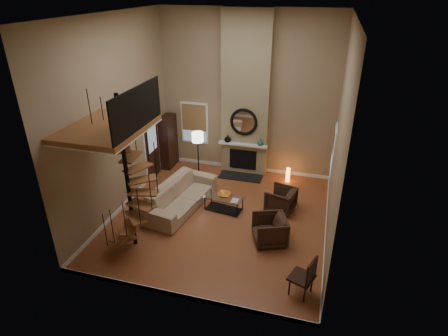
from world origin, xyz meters
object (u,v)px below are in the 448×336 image
(hutch, at_px, (168,142))
(armchair_near, at_px, (283,200))
(sofa, at_px, (181,195))
(armchair_far, at_px, (273,230))
(side_chair, at_px, (306,276))
(floor_lamp, at_px, (198,141))
(accent_lamp, at_px, (288,175))
(coffee_table, at_px, (224,202))

(hutch, bearing_deg, armchair_near, -23.50)
(sofa, xyz_separation_m, armchair_near, (3.01, 0.62, -0.04))
(armchair_far, bearing_deg, side_chair, 7.94)
(floor_lamp, distance_m, side_chair, 6.08)
(floor_lamp, relative_size, accent_lamp, 3.43)
(sofa, bearing_deg, side_chair, -114.50)
(armchair_far, bearing_deg, floor_lamp, -154.56)
(floor_lamp, bearing_deg, side_chair, -48.43)
(armchair_far, distance_m, side_chair, 1.97)
(hutch, relative_size, armchair_far, 2.27)
(sofa, relative_size, floor_lamp, 1.64)
(sofa, bearing_deg, accent_lamp, -40.24)
(armchair_near, bearing_deg, accent_lamp, -163.42)
(armchair_near, height_order, floor_lamp, floor_lamp)
(coffee_table, bearing_deg, accent_lamp, 54.93)
(armchair_far, bearing_deg, armchair_near, 155.85)
(hutch, relative_size, accent_lamp, 3.85)
(sofa, height_order, armchair_far, sofa)
(coffee_table, relative_size, floor_lamp, 0.71)
(hutch, height_order, floor_lamp, hutch)
(coffee_table, bearing_deg, hutch, 139.29)
(coffee_table, bearing_deg, armchair_far, -33.88)
(sofa, relative_size, coffee_table, 2.31)
(armchair_far, bearing_deg, sofa, -129.18)
(accent_lamp, xyz_separation_m, side_chair, (0.99, -5.12, 0.28))
(armchair_near, relative_size, armchair_far, 0.94)
(sofa, xyz_separation_m, floor_lamp, (-0.08, 1.87, 1.02))
(hutch, bearing_deg, floor_lamp, -26.48)
(hutch, height_order, coffee_table, hutch)
(armchair_near, height_order, accent_lamp, armchair_near)
(coffee_table, distance_m, side_chair, 3.84)
(sofa, distance_m, coffee_table, 1.32)
(armchair_far, distance_m, coffee_table, 1.98)
(sofa, height_order, armchair_near, sofa)
(coffee_table, distance_m, floor_lamp, 2.46)
(hutch, xyz_separation_m, floor_lamp, (1.40, -0.70, 0.46))
(side_chair, bearing_deg, armchair_near, 105.62)
(floor_lamp, height_order, side_chair, floor_lamp)
(armchair_far, xyz_separation_m, floor_lamp, (-3.02, 2.80, 1.06))
(armchair_far, height_order, side_chair, side_chair)
(sofa, relative_size, armchair_far, 3.32)
(floor_lamp, bearing_deg, hutch, 153.52)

